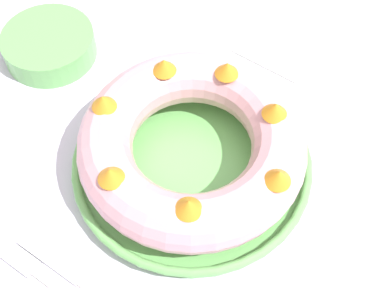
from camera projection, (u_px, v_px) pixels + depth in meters
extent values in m
cube|color=silver|center=(191.00, 162.00, 0.76)|extent=(1.16, 1.20, 0.03)
cylinder|color=brown|center=(137.00, 7.00, 1.46)|extent=(0.06, 0.06, 0.70)
cylinder|color=#6BB760|center=(192.00, 166.00, 0.73)|extent=(0.31, 0.31, 0.01)
torus|color=#6BB760|center=(192.00, 161.00, 0.72)|extent=(0.32, 0.32, 0.01)
torus|color=#E09EAD|center=(192.00, 144.00, 0.68)|extent=(0.29, 0.29, 0.07)
cone|color=orange|center=(164.00, 65.00, 0.70)|extent=(0.03, 0.03, 0.02)
cone|color=orange|center=(103.00, 101.00, 0.66)|extent=(0.04, 0.04, 0.02)
cone|color=orange|center=(110.00, 174.00, 0.61)|extent=(0.05, 0.05, 0.02)
cone|color=orange|center=(188.00, 205.00, 0.59)|extent=(0.04, 0.04, 0.02)
cone|color=orange|center=(278.00, 176.00, 0.61)|extent=(0.04, 0.04, 0.02)
cone|color=orange|center=(275.00, 109.00, 0.66)|extent=(0.04, 0.04, 0.02)
cone|color=orange|center=(230.00, 70.00, 0.69)|extent=(0.04, 0.04, 0.02)
cube|color=silver|center=(18.00, 259.00, 0.66)|extent=(0.02, 0.05, 0.01)
cube|color=silver|center=(14.00, 288.00, 0.64)|extent=(0.02, 0.12, 0.00)
cube|color=silver|center=(51.00, 258.00, 0.66)|extent=(0.02, 0.10, 0.00)
cylinder|color=#6BB760|center=(49.00, 45.00, 0.83)|extent=(0.14, 0.14, 0.04)
cube|color=white|center=(286.00, 35.00, 0.87)|extent=(0.17, 0.12, 0.00)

